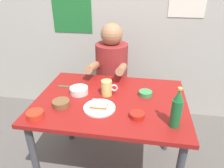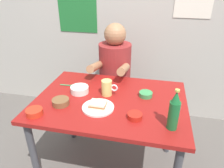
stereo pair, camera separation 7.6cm
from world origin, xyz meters
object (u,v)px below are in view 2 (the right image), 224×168
object	(u,v)px
stool	(115,99)
person_seated	(115,64)
dining_table	(111,109)
beer_bottle	(174,111)
plate_orange	(98,107)
sandwich	(98,104)
beer_mug	(107,88)
dip_bowl_green	(146,94)

from	to	relation	value
stool	person_seated	distance (m)	0.42
stool	dining_table	bearing A→B (deg)	-81.11
person_seated	beer_bottle	size ratio (longest dim) A/B	2.75
person_seated	plate_orange	size ratio (longest dim) A/B	3.27
stool	sandwich	world-z (taller)	sandwich
stool	beer_mug	bearing A→B (deg)	-84.15
stool	sandwich	bearing A→B (deg)	-86.84
person_seated	stool	bearing A→B (deg)	90.00
dining_table	dip_bowl_green	xyz separation A→B (m)	(0.25, 0.10, 0.11)
sandwich	beer_mug	size ratio (longest dim) A/B	0.87
stool	beer_mug	world-z (taller)	beer_mug
dining_table	sandwich	xyz separation A→B (m)	(-0.06, -0.14, 0.13)
stool	plate_orange	world-z (taller)	plate_orange
sandwich	beer_mug	xyz separation A→B (m)	(0.02, 0.20, 0.03)
person_seated	beer_bottle	bearing A→B (deg)	-58.50
plate_orange	beer_bottle	size ratio (longest dim) A/B	0.84
plate_orange	beer_mug	world-z (taller)	beer_mug
dip_bowl_green	beer_bottle	bearing A→B (deg)	-62.11
dining_table	beer_mug	world-z (taller)	beer_mug
beer_mug	dining_table	bearing A→B (deg)	-54.96
beer_mug	beer_bottle	xyz separation A→B (m)	(0.47, -0.30, 0.06)
dip_bowl_green	plate_orange	bearing A→B (deg)	-142.55
beer_bottle	dip_bowl_green	bearing A→B (deg)	117.89
beer_bottle	dip_bowl_green	xyz separation A→B (m)	(-0.18, 0.34, -0.10)
plate_orange	sandwich	xyz separation A→B (m)	(-0.00, 0.00, 0.02)
sandwich	plate_orange	bearing A→B (deg)	-75.96
stool	beer_bottle	xyz separation A→B (m)	(0.53, -0.87, 0.51)
sandwich	dip_bowl_green	xyz separation A→B (m)	(0.31, 0.23, -0.01)
person_seated	dining_table	bearing A→B (deg)	-80.95
beer_bottle	dip_bowl_green	size ratio (longest dim) A/B	2.62
beer_bottle	dining_table	bearing A→B (deg)	150.44
beer_mug	plate_orange	bearing A→B (deg)	-94.76
beer_bottle	person_seated	bearing A→B (deg)	121.50
beer_mug	dip_bowl_green	world-z (taller)	beer_mug
sandwich	beer_mug	distance (m)	0.20
plate_orange	dip_bowl_green	world-z (taller)	dip_bowl_green
plate_orange	sandwich	bearing A→B (deg)	104.04
stool	dip_bowl_green	xyz separation A→B (m)	(0.35, -0.53, 0.41)
sandwich	dip_bowl_green	world-z (taller)	sandwich
person_seated	beer_mug	xyz separation A→B (m)	(0.06, -0.56, 0.03)
plate_orange	sandwich	size ratio (longest dim) A/B	2.00
plate_orange	beer_mug	xyz separation A→B (m)	(0.02, 0.20, 0.05)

